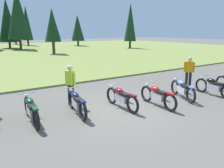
% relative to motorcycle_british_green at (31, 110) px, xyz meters
% --- Properties ---
extents(ground_plane, '(140.00, 140.00, 0.00)m').
position_rel_motorcycle_british_green_xyz_m(ground_plane, '(3.17, -0.68, -0.44)').
color(ground_plane, '#605B54').
extents(grass_moorland, '(80.00, 44.00, 0.10)m').
position_rel_motorcycle_british_green_xyz_m(grass_moorland, '(3.17, 26.19, -0.39)').
color(grass_moorland, olive).
rests_on(grass_moorland, ground).
extents(motorcycle_british_green, '(0.62, 2.10, 0.88)m').
position_rel_motorcycle_british_green_xyz_m(motorcycle_british_green, '(0.00, 0.00, 0.00)').
color(motorcycle_british_green, black).
rests_on(motorcycle_british_green, ground).
extents(motorcycle_navy, '(0.62, 2.09, 0.88)m').
position_rel_motorcycle_british_green_xyz_m(motorcycle_navy, '(1.57, -0.16, 0.00)').
color(motorcycle_navy, black).
rests_on(motorcycle_navy, ground).
extents(motorcycle_maroon, '(0.62, 2.10, 0.88)m').
position_rel_motorcycle_british_green_xyz_m(motorcycle_maroon, '(3.29, -0.56, 0.00)').
color(motorcycle_maroon, black).
rests_on(motorcycle_maroon, ground).
extents(motorcycle_red, '(0.62, 2.10, 0.88)m').
position_rel_motorcycle_british_green_xyz_m(motorcycle_red, '(4.66, -1.16, 0.00)').
color(motorcycle_red, black).
rests_on(motorcycle_red, ground).
extents(motorcycle_sky_blue, '(0.96, 1.99, 0.88)m').
position_rel_motorcycle_british_green_xyz_m(motorcycle_sky_blue, '(6.35, -1.02, 0.00)').
color(motorcycle_sky_blue, black).
rests_on(motorcycle_sky_blue, ground).
extents(motorcycle_black, '(0.62, 2.10, 0.88)m').
position_rel_motorcycle_british_green_xyz_m(motorcycle_black, '(7.92, -1.55, 0.00)').
color(motorcycle_black, black).
rests_on(motorcycle_black, ground).
extents(rider_with_back_turned, '(0.33, 0.52, 1.67)m').
position_rel_motorcycle_british_green_xyz_m(rider_with_back_turned, '(1.80, 0.85, 0.51)').
color(rider_with_back_turned, '#4C4233').
rests_on(rider_with_back_turned, ground).
extents(rider_near_row_end, '(0.39, 0.47, 1.67)m').
position_rel_motorcycle_british_green_xyz_m(rider_near_row_end, '(8.06, -0.01, 0.51)').
color(rider_near_row_end, black).
rests_on(rider_near_row_end, ground).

